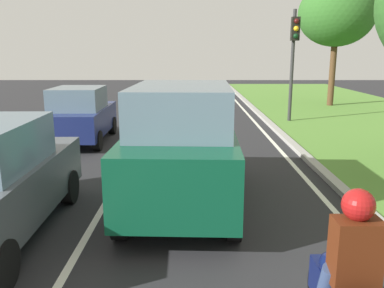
# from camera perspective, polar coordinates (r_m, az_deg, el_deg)

# --- Properties ---
(ground_plane) EXTENTS (60.00, 60.00, 0.00)m
(ground_plane) POSITION_cam_1_polar(r_m,az_deg,el_deg) (12.69, -4.20, -0.08)
(ground_plane) COLOR #262628
(lane_line_center) EXTENTS (0.12, 32.00, 0.01)m
(lane_line_center) POSITION_cam_1_polar(r_m,az_deg,el_deg) (12.77, -7.34, -0.07)
(lane_line_center) COLOR silver
(lane_line_center) RESTS_ON ground
(lane_line_right_edge) EXTENTS (0.12, 32.00, 0.01)m
(lane_line_right_edge) POSITION_cam_1_polar(r_m,az_deg,el_deg) (12.93, 11.92, -0.08)
(lane_line_right_edge) COLOR silver
(lane_line_right_edge) RESTS_ON ground
(curb_right) EXTENTS (0.24, 48.00, 0.12)m
(curb_right) POSITION_cam_1_polar(r_m,az_deg,el_deg) (13.02, 14.09, 0.16)
(curb_right) COLOR #9E9B93
(curb_right) RESTS_ON ground
(car_suv_ahead) EXTENTS (2.10, 4.56, 2.28)m
(car_suv_ahead) POSITION_cam_1_polar(r_m,az_deg,el_deg) (7.47, -1.19, -0.11)
(car_suv_ahead) COLOR #0C472D
(car_suv_ahead) RESTS_ON ground
(car_hatchback_far) EXTENTS (1.79, 3.73, 1.78)m
(car_hatchback_far) POSITION_cam_1_polar(r_m,az_deg,el_deg) (13.37, -15.35, 4.00)
(car_hatchback_far) COLOR navy
(car_hatchback_far) RESTS_ON ground
(rider_person) EXTENTS (0.50, 0.40, 1.16)m
(rider_person) POSITION_cam_1_polar(r_m,az_deg,el_deg) (3.83, 22.22, -13.77)
(rider_person) COLOR #4C1E0C
(rider_person) RESTS_ON ground
(traffic_light_near_right) EXTENTS (0.32, 0.50, 4.51)m
(traffic_light_near_right) POSITION_cam_1_polar(r_m,az_deg,el_deg) (16.92, 14.48, 13.11)
(traffic_light_near_right) COLOR #2D2D2D
(traffic_light_near_right) RESTS_ON ground
(tree_roadside_far) EXTENTS (3.91, 3.91, 6.44)m
(tree_roadside_far) POSITION_cam_1_polar(r_m,az_deg,el_deg) (22.83, 20.10, 16.97)
(tree_roadside_far) COLOR #4C331E
(tree_roadside_far) RESTS_ON ground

